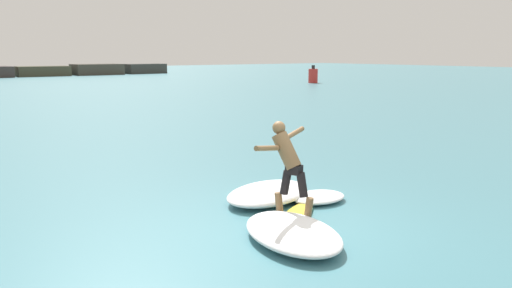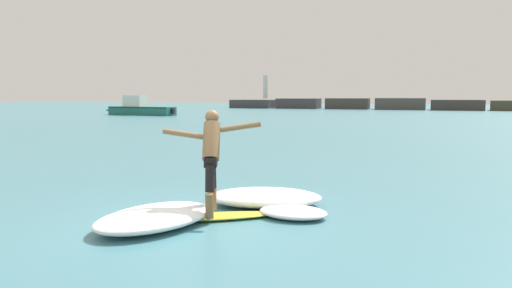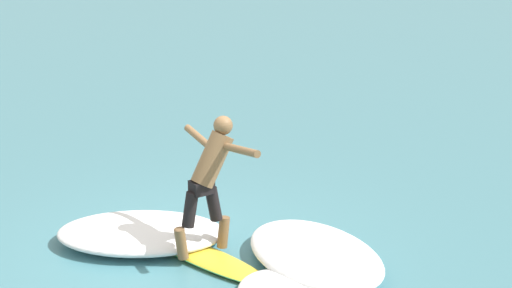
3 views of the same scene
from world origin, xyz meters
name	(u,v)px [view 3 (image 3 of 3)]	position (x,y,z in m)	size (l,w,h in m)	color
ground_plane	(187,254)	(0.00, 0.00, 0.00)	(200.00, 200.00, 0.00)	teal
surfboard	(205,257)	(0.22, 0.20, 0.05)	(2.23, 1.66, 0.23)	yellow
surfer	(211,173)	(0.14, 0.29, 1.09)	(1.56, 0.96, 1.69)	brown
wave_foam_at_tail	(141,233)	(-0.44, -0.52, 0.14)	(1.79, 2.38, 0.28)	white
wave_foam_at_nose	(315,254)	(0.65, 1.46, 0.15)	(2.39, 1.88, 0.30)	white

